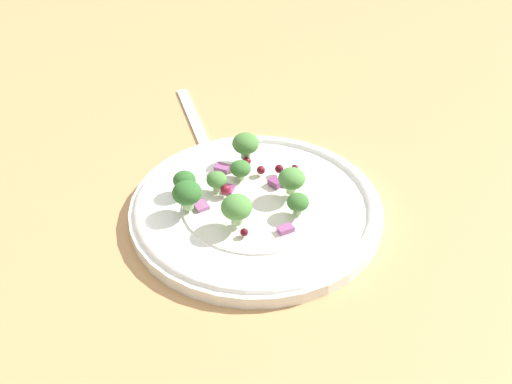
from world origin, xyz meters
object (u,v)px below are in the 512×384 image
Objects in this scene: broccoli_floret_1 at (187,193)px; broccoli_floret_2 at (185,180)px; plate at (256,207)px; fork at (200,134)px; broccoli_floret_0 at (246,144)px.

broccoli_floret_2 is (2.12, -1.91, -0.65)cm from broccoli_floret_1.
plate is 15.05cm from fork.
broccoli_floret_0 reaches higher than fork.
broccoli_floret_1 is 15.19cm from fork.
broccoli_floret_0 is at bearing -85.62° from broccoli_floret_1.
plate is at bearing 136.46° from broccoli_floret_0.
broccoli_floret_2 is (1.40, 7.46, -0.72)cm from broccoli_floret_0.
broccoli_floret_1 is at bearing 127.76° from fork.
broccoli_floret_0 is 1.00× the size of broccoli_floret_1.
broccoli_floret_2 is at bearing 23.90° from plate.
broccoli_floret_1 is 0.17× the size of fork.
broccoli_floret_0 reaches higher than plate.
broccoli_floret_1 is 2.92cm from broccoli_floret_2.
plate is 7.28cm from broccoli_floret_0.
broccoli_floret_2 is at bearing 125.34° from fork.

